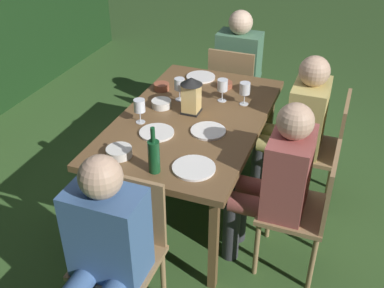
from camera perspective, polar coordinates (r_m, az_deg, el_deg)
ground_plane at (r=3.64m, az=0.00°, el=-6.87°), size 16.00×16.00×0.00m
dining_table at (r=3.25m, az=0.00°, el=2.46°), size 1.61×0.96×0.74m
chair_side_left_a at (r=2.92m, az=13.77°, el=-7.34°), size 0.42×0.40×0.87m
person_in_rust at (r=2.84m, az=10.29°, el=-4.19°), size 0.38×0.47×1.15m
chair_head_near at (r=2.61m, az=-8.33°, el=-12.27°), size 0.40×0.42×0.87m
person_in_blue at (r=2.39m, az=-10.85°, el=-12.70°), size 0.48×0.38×1.15m
chair_head_far at (r=4.23m, az=5.05°, el=6.82°), size 0.40×0.42×0.87m
person_in_green at (r=4.34m, az=5.88°, el=9.67°), size 0.48×0.38×1.15m
chair_side_left_b at (r=3.51m, az=15.59°, el=-0.15°), size 0.42×0.40×0.87m
person_in_mustard at (r=3.45m, az=12.76°, el=2.59°), size 0.38×0.47×1.15m
lantern_centerpiece at (r=3.22m, az=-0.08°, el=6.21°), size 0.15×0.15×0.27m
green_bottle_on_table at (r=2.63m, az=-4.67°, el=-1.40°), size 0.07×0.07×0.29m
wine_glass_a at (r=3.12m, az=-6.42°, el=4.53°), size 0.08×0.08×0.17m
wine_glass_b at (r=3.40m, az=-1.54°, el=7.19°), size 0.08×0.08×0.17m
wine_glass_c at (r=3.36m, az=6.46°, el=6.63°), size 0.08×0.08×0.17m
wine_glass_d at (r=3.39m, az=3.74°, el=7.05°), size 0.08×0.08×0.17m
plate_a at (r=3.04m, az=-4.33°, el=1.40°), size 0.23×0.23×0.01m
plate_b at (r=3.80m, az=1.07°, el=8.17°), size 0.23×0.23×0.01m
plate_c at (r=3.05m, az=1.99°, el=1.60°), size 0.23×0.23×0.01m
plate_d at (r=2.70m, az=0.22°, el=-2.93°), size 0.25×0.25×0.01m
bowl_olives at (r=2.84m, az=-8.88°, el=-0.94°), size 0.16×0.16×0.05m
bowl_bread at (r=3.65m, az=3.99°, el=7.26°), size 0.12×0.12×0.04m
bowl_salad at (r=3.60m, az=-3.73°, el=7.03°), size 0.12×0.12×0.05m
bowl_dip at (r=3.35m, az=-3.76°, el=4.95°), size 0.14×0.14×0.05m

